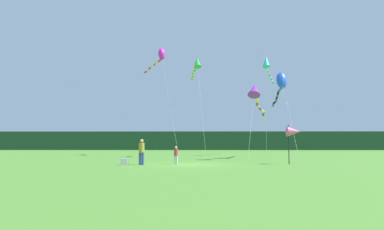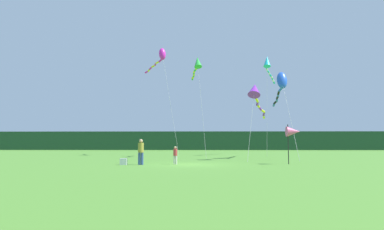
# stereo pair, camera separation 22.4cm
# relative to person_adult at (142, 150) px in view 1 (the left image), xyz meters

# --- Properties ---
(ground_plane) EXTENTS (120.00, 120.00, 0.00)m
(ground_plane) POSITION_rel_person_adult_xyz_m (3.17, 0.31, -0.92)
(ground_plane) COLOR #4C842D
(distant_treeline) EXTENTS (108.00, 2.50, 3.64)m
(distant_treeline) POSITION_rel_person_adult_xyz_m (3.17, 45.31, 0.90)
(distant_treeline) COLOR #1E4228
(distant_treeline) RESTS_ON ground
(person_adult) EXTENTS (0.36, 0.36, 1.65)m
(person_adult) POSITION_rel_person_adult_xyz_m (0.00, 0.00, 0.00)
(person_adult) COLOR #334C8C
(person_adult) RESTS_ON ground
(person_child) EXTENTS (0.26, 0.26, 1.18)m
(person_child) POSITION_rel_person_adult_xyz_m (2.19, 0.58, -0.26)
(person_child) COLOR silver
(person_child) RESTS_ON ground
(cooler_box) EXTENTS (0.43, 0.35, 0.41)m
(cooler_box) POSITION_rel_person_adult_xyz_m (-1.09, -0.08, -0.72)
(cooler_box) COLOR silver
(cooler_box) RESTS_ON ground
(banner_flag_pole) EXTENTS (0.90, 0.70, 2.64)m
(banner_flag_pole) POSITION_rel_person_adult_xyz_m (10.08, 0.93, 1.23)
(banner_flag_pole) COLOR black
(banner_flag_pole) RESTS_ON ground
(kite_magenta) EXTENTS (4.76, 6.99, 12.33)m
(kite_magenta) POSITION_rel_person_adult_xyz_m (-0.66, 16.20, 10.42)
(kite_magenta) COLOR #B2B2B2
(kite_magenta) RESTS_ON ground
(kite_green) EXTENTS (1.49, 6.30, 10.28)m
(kite_green) POSITION_rel_person_adult_xyz_m (3.58, 11.99, 8.53)
(kite_green) COLOR #B2B2B2
(kite_green) RESTS_ON ground
(kite_cyan) EXTENTS (2.76, 7.85, 11.48)m
(kite_cyan) POSITION_rel_person_adult_xyz_m (11.72, 16.79, 9.58)
(kite_cyan) COLOR #B2B2B2
(kite_cyan) RESTS_ON ground
(kite_blue) EXTENTS (0.94, 9.56, 7.99)m
(kite_blue) POSITION_rel_person_adult_xyz_m (11.31, 8.92, 5.95)
(kite_blue) COLOR #B2B2B2
(kite_blue) RESTS_ON ground
(kite_purple) EXTENTS (3.13, 9.15, 6.64)m
(kite_purple) POSITION_rel_person_adult_xyz_m (8.61, 6.95, 4.76)
(kite_purple) COLOR #B2B2B2
(kite_purple) RESTS_ON ground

